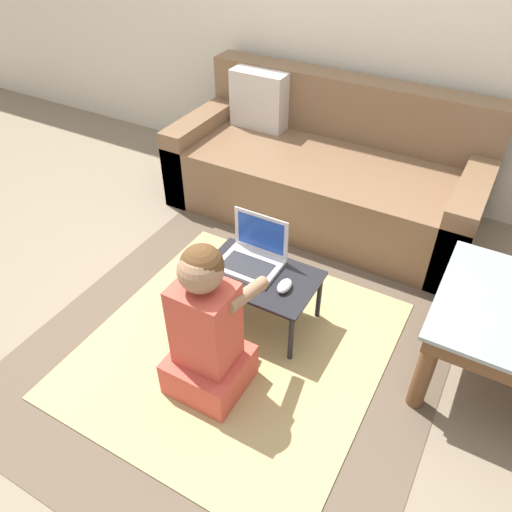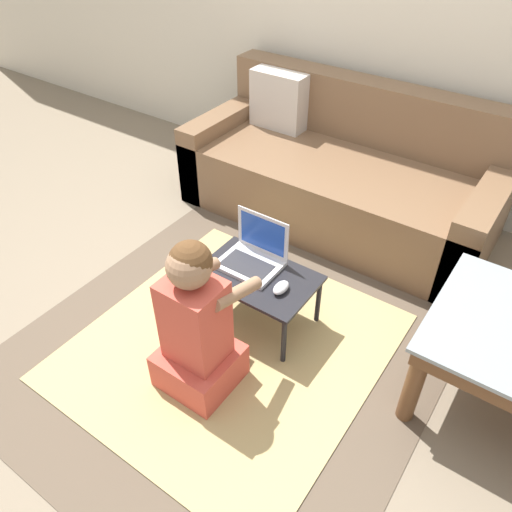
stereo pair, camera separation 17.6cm
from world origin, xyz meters
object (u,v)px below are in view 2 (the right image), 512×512
laptop_desk (258,280)px  person_seated (197,327)px  laptop (253,257)px  couch (340,176)px  computer_mouse (281,288)px

laptop_desk → person_seated: (0.01, -0.44, 0.07)m
laptop → couch: bearing=93.1°
laptop_desk → computer_mouse: (0.15, -0.03, 0.05)m
laptop → computer_mouse: (0.21, -0.09, -0.02)m
couch → person_seated: bearing=-85.1°
laptop → computer_mouse: bearing=-21.7°
person_seated → laptop: bearing=98.4°
laptop_desk → computer_mouse: computer_mouse is taller
laptop_desk → person_seated: bearing=-89.3°
couch → computer_mouse: bearing=-76.2°
couch → laptop_desk: (0.12, -1.07, -0.01)m
computer_mouse → couch: bearing=103.8°
laptop → computer_mouse: 0.23m
laptop → person_seated: bearing=-81.6°
laptop_desk → laptop: 0.11m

